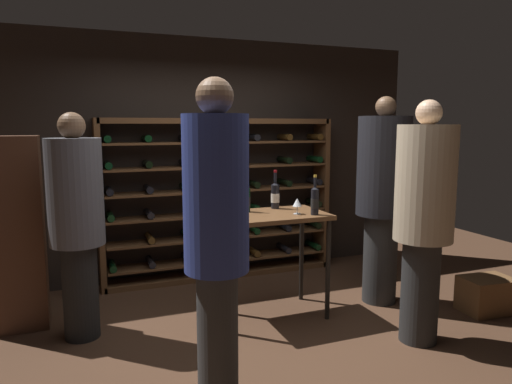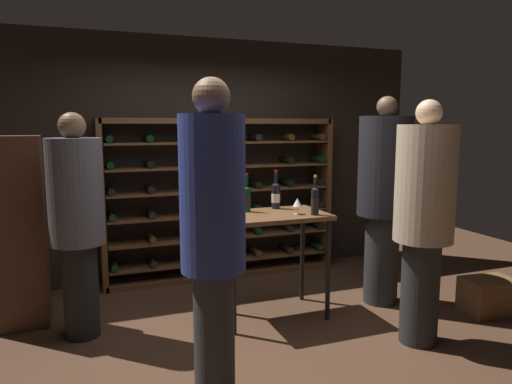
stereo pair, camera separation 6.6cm
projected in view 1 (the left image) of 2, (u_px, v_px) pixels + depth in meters
The scene contains 14 objects.
ground_plane at pixel (251, 334), 4.03m from camera, with size 9.65×9.65×0.00m, color #472D1E.
back_wall at pixel (196, 159), 5.52m from camera, with size 5.60×0.10×2.77m, color black.
wine_rack at pixel (220, 199), 5.47m from camera, with size 2.73×0.32×1.86m.
tasting_table at pixel (271, 227), 4.32m from camera, with size 1.00×0.63×0.98m.
person_guest_plum_blouse at pixel (383, 191), 4.64m from camera, with size 0.52×0.52×2.06m.
person_bystander_red_print at pixel (424, 211), 3.76m from camera, with size 0.47×0.47×1.98m.
person_bystander_dark_jacket at pixel (216, 229), 2.87m from camera, with size 0.40×0.40×2.06m.
person_host_in_suit at pixel (77, 217), 3.84m from camera, with size 0.44×0.44×1.88m.
wine_crate at pixel (487, 295), 4.50m from camera, with size 0.48×0.34×0.33m, color brown.
display_cabinet at pixel (17, 234), 4.08m from camera, with size 0.44×0.36×1.69m, color #4C2D1E.
wine_bottle_black_capsule at pixel (246, 198), 4.37m from camera, with size 0.07×0.07×0.36m.
wine_bottle_amber_reserve at pixel (315, 200), 4.22m from camera, with size 0.07×0.07×0.36m.
wine_bottle_green_slim at pixel (275, 195), 4.55m from camera, with size 0.08×0.08×0.37m.
wine_glass_stemmed_center at pixel (297, 203), 4.26m from camera, with size 0.08×0.08×0.15m.
Camera 1 is at (-1.36, -3.57, 1.78)m, focal length 32.94 mm.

